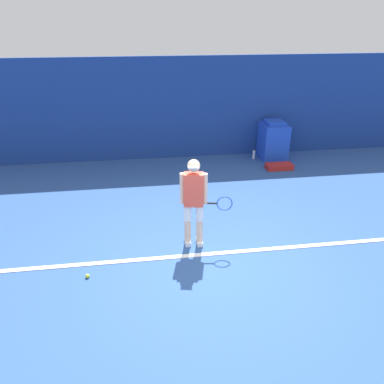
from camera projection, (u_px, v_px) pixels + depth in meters
name	position (u px, v px, depth m)	size (l,w,h in m)	color
ground_plane	(214.00, 270.00, 6.26)	(24.00, 24.00, 0.00)	#2D5193
back_wall	(177.00, 109.00, 10.68)	(24.00, 0.10, 2.88)	navy
court_baseline	(209.00, 254.00, 6.66)	(21.60, 0.10, 0.01)	white
tennis_player	(194.00, 199.00, 6.57)	(0.92, 0.31, 1.67)	beige
tennis_ball	(87.00, 276.00, 6.05)	(0.07, 0.07, 0.07)	#D1E533
covered_chair	(273.00, 140.00, 10.96)	(0.72, 0.83, 1.13)	blue
equipment_bag	(279.00, 166.00, 10.35)	(0.73, 0.36, 0.14)	#B2231E
water_bottle	(254.00, 154.00, 11.06)	(0.08, 0.08, 0.28)	white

